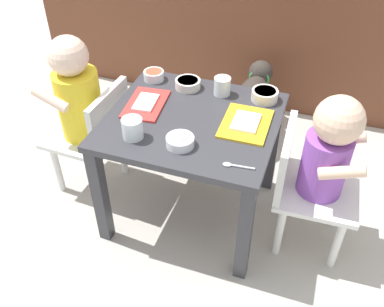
% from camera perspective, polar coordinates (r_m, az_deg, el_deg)
% --- Properties ---
extents(ground_plane, '(7.00, 7.00, 0.00)m').
position_cam_1_polar(ground_plane, '(1.81, 0.00, -7.25)').
color(ground_plane, '#B2ADA3').
extents(kitchen_cabinet_back, '(2.36, 0.33, 1.03)m').
position_cam_1_polar(kitchen_cabinet_back, '(2.35, 8.54, 19.39)').
color(kitchen_cabinet_back, brown).
rests_on(kitchen_cabinet_back, ground).
extents(dining_table, '(0.59, 0.54, 0.46)m').
position_cam_1_polar(dining_table, '(1.55, 0.00, 2.26)').
color(dining_table, '#333338').
rests_on(dining_table, ground).
extents(seated_child_left, '(0.29, 0.29, 0.68)m').
position_cam_1_polar(seated_child_left, '(1.72, -14.44, 6.65)').
color(seated_child_left, silver).
rests_on(seated_child_left, ground).
extents(seated_child_right, '(0.29, 0.29, 0.64)m').
position_cam_1_polar(seated_child_right, '(1.48, 16.89, -0.60)').
color(seated_child_right, silver).
rests_on(seated_child_right, ground).
extents(dog, '(0.16, 0.45, 0.32)m').
position_cam_1_polar(dog, '(2.08, 8.05, 7.21)').
color(dog, '#332D28').
rests_on(dog, ground).
extents(food_tray_left, '(0.15, 0.22, 0.02)m').
position_cam_1_polar(food_tray_left, '(1.58, -6.12, 6.58)').
color(food_tray_left, red).
rests_on(food_tray_left, dining_table).
extents(food_tray_right, '(0.16, 0.21, 0.02)m').
position_cam_1_polar(food_tray_right, '(1.48, 7.12, 4.00)').
color(food_tray_right, gold).
rests_on(food_tray_right, dining_table).
extents(water_cup_left, '(0.07, 0.07, 0.07)m').
position_cam_1_polar(water_cup_left, '(1.41, -7.86, 3.16)').
color(water_cup_left, white).
rests_on(water_cup_left, dining_table).
extents(water_cup_right, '(0.06, 0.06, 0.07)m').
position_cam_1_polar(water_cup_right, '(1.63, 4.01, 8.75)').
color(water_cup_right, white).
rests_on(water_cup_right, dining_table).
extents(cereal_bowl_right_side, '(0.08, 0.08, 0.04)m').
position_cam_1_polar(cereal_bowl_right_side, '(1.73, -5.07, 10.28)').
color(cereal_bowl_right_side, white).
rests_on(cereal_bowl_right_side, dining_table).
extents(veggie_bowl_near, '(0.10, 0.10, 0.04)m').
position_cam_1_polar(veggie_bowl_near, '(1.61, 9.58, 7.65)').
color(veggie_bowl_near, silver).
rests_on(veggie_bowl_near, dining_table).
extents(veggie_bowl_far, '(0.10, 0.10, 0.03)m').
position_cam_1_polar(veggie_bowl_far, '(1.67, -0.56, 9.23)').
color(veggie_bowl_far, silver).
rests_on(veggie_bowl_far, dining_table).
extents(cereal_bowl_left_side, '(0.09, 0.09, 0.03)m').
position_cam_1_polar(cereal_bowl_left_side, '(1.37, -1.58, 1.66)').
color(cereal_bowl_left_side, white).
rests_on(cereal_bowl_left_side, dining_table).
extents(spoon_by_left_tray, '(0.10, 0.02, 0.01)m').
position_cam_1_polar(spoon_by_left_tray, '(1.31, 5.73, -1.61)').
color(spoon_by_left_tray, silver).
rests_on(spoon_by_left_tray, dining_table).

